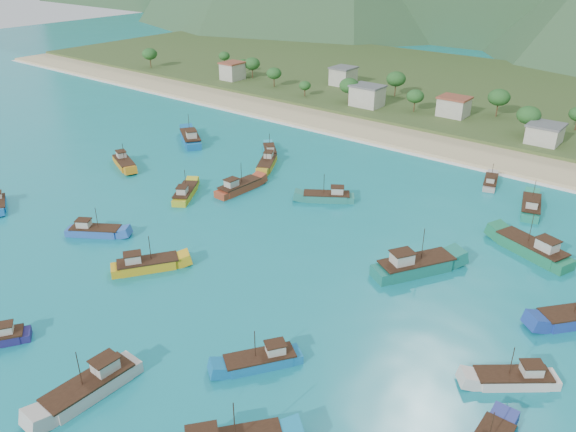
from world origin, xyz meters
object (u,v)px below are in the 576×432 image
Objects in this scene: boat_2 at (185,194)px; boat_7 at (270,151)px; boat_3 at (514,379)px; boat_19 at (490,183)px; boat_11 at (267,164)px; boat_30 at (415,266)px; boat_24 at (95,232)px; boat_28 at (328,197)px; boat_8 at (147,265)px; boat_6 at (532,249)px; boat_29 at (124,163)px; boat_27 at (239,188)px; boat_15 at (531,207)px; boat_0 at (191,139)px; boat_1 at (261,361)px; boat_12 at (91,387)px.

boat_2 is 31.02m from boat_7.
boat_3 reaches higher than boat_19.
boat_11 is at bearing 52.20° from boat_2.
boat_30 reaches higher than boat_2.
boat_24 is 45.22m from boat_28.
boat_3 reaches higher than boat_24.
boat_30 is at bearing 71.46° from boat_8.
boat_6 is 89.51m from boat_29.
boat_11 is at bearing -169.87° from boat_19.
boat_11 is at bearing 143.89° from boat_24.
boat_19 is 0.80× the size of boat_27.
boat_24 is at bearing -99.99° from boat_27.
boat_15 reaches higher than boat_2.
boat_0 is 1.25× the size of boat_28.
boat_28 is 29.94m from boat_30.
boat_28 is at bearing 116.02° from boat_6.
boat_30 reaches higher than boat_6.
boat_28 reaches higher than boat_24.
boat_1 is at bearing -41.34° from boat_27.
boat_1 is 54.16m from boat_2.
boat_11 is at bearing 141.18° from boat_8.
boat_30 reaches higher than boat_15.
boat_7 is 52.41m from boat_24.
boat_0 is 1.08× the size of boat_12.
boat_0 is at bearing -156.05° from boat_29.
boat_6 is 30.09m from boat_19.
boat_3 is at bearing 63.97° from boat_24.
boat_0 is 1.27× the size of boat_2.
boat_12 is 50.69m from boat_30.
boat_15 is at bearing 102.25° from boat_24.
boat_1 is 0.96× the size of boat_2.
boat_27 is at bearing -81.57° from boat_0.
boat_28 is at bearing -164.16° from boat_15.
boat_6 is 39.59m from boat_28.
boat_8 is (-29.31, 5.73, 0.09)m from boat_1.
boat_7 is (-3.15, 30.86, -0.13)m from boat_2.
boat_2 is 24.51m from boat_29.
boat_30 reaches higher than boat_11.
boat_27 reaches higher than boat_24.
boat_12 is (58.08, -69.41, -0.13)m from boat_0.
boat_27 is 0.81× the size of boat_30.
boat_11 reaches higher than boat_19.
boat_0 reaches higher than boat_8.
boat_12 reaches higher than boat_11.
boat_3 is 51.78m from boat_15.
boat_12 is at bearing -17.88° from boat_8.
boat_29 is at bearing -172.86° from boat_15.
boat_15 is 1.07× the size of boat_29.
boat_24 is (24.51, -45.88, -0.35)m from boat_0.
boat_30 is (26.49, -13.97, 0.35)m from boat_28.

